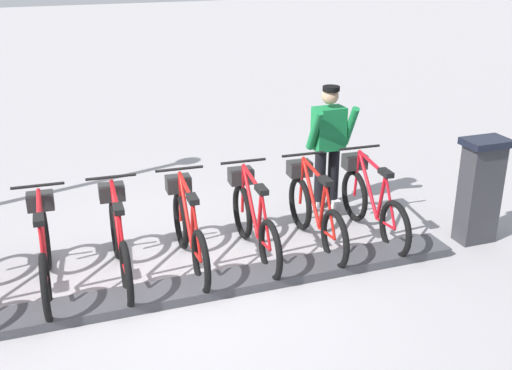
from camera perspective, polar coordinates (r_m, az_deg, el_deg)
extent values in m
plane|color=#AAA6A9|center=(6.65, -6.16, -9.74)|extent=(60.00, 60.00, 0.00)
cube|color=#47474C|center=(6.62, -6.18, -9.37)|extent=(0.44, 6.10, 0.10)
cube|color=#38383D|center=(7.91, 19.45, -0.78)|extent=(0.28, 0.44, 1.20)
cube|color=#194C8C|center=(7.89, 19.10, 1.95)|extent=(0.03, 0.30, 0.40)
cube|color=black|center=(7.70, 20.04, 3.63)|extent=(0.36, 0.52, 0.08)
torus|color=black|center=(7.36, 12.41, -3.92)|extent=(0.67, 0.09, 0.67)
torus|color=black|center=(8.21, 8.85, -0.94)|extent=(0.67, 0.09, 0.67)
cylinder|color=red|center=(7.82, 10.05, 0.04)|extent=(0.60, 0.07, 0.70)
cylinder|color=red|center=(7.55, 11.21, -1.12)|extent=(0.16, 0.05, 0.61)
cylinder|color=red|center=(7.67, 10.40, 1.97)|extent=(0.69, 0.07, 0.11)
cylinder|color=red|center=(7.54, 11.60, -3.45)|extent=(0.43, 0.05, 0.09)
cylinder|color=red|center=(7.37, 12.00, -1.52)|extent=(0.33, 0.04, 0.56)
cylinder|color=red|center=(8.07, 9.06, 1.00)|extent=(0.10, 0.04, 0.62)
cube|color=black|center=(7.39, 11.61, 1.08)|extent=(0.22, 0.11, 0.06)
cylinder|color=black|center=(7.93, 9.31, 3.35)|extent=(0.05, 0.54, 0.03)
cube|color=#2D2D2D|center=(8.09, 8.87, 2.10)|extent=(0.21, 0.29, 0.18)
torus|color=black|center=(7.02, 7.11, -4.88)|extent=(0.67, 0.09, 0.67)
torus|color=black|center=(7.89, 3.99, -1.66)|extent=(0.67, 0.09, 0.67)
cylinder|color=red|center=(7.49, 4.99, -0.67)|extent=(0.60, 0.07, 0.70)
cylinder|color=red|center=(7.22, 6.01, -1.91)|extent=(0.16, 0.05, 0.61)
cylinder|color=red|center=(7.33, 5.24, 1.33)|extent=(0.69, 0.07, 0.11)
cylinder|color=red|center=(7.20, 6.40, -4.36)|extent=(0.43, 0.05, 0.09)
cylinder|color=red|center=(7.03, 6.70, -2.37)|extent=(0.33, 0.04, 0.56)
cylinder|color=red|center=(7.75, 4.12, 0.35)|extent=(0.10, 0.04, 0.62)
cube|color=black|center=(7.04, 6.30, 0.36)|extent=(0.22, 0.11, 0.06)
cylinder|color=black|center=(7.60, 4.28, 2.78)|extent=(0.05, 0.54, 0.03)
cube|color=#2D2D2D|center=(7.77, 3.94, 1.50)|extent=(0.21, 0.29, 0.18)
torus|color=black|center=(6.74, 1.29, -5.89)|extent=(0.67, 0.09, 0.67)
torus|color=black|center=(7.64, -1.24, -2.42)|extent=(0.67, 0.09, 0.67)
cylinder|color=red|center=(7.23, -0.49, -1.44)|extent=(0.60, 0.07, 0.70)
cylinder|color=red|center=(6.94, 0.34, -2.77)|extent=(0.16, 0.05, 0.61)
cylinder|color=red|center=(7.06, -0.36, 0.61)|extent=(0.69, 0.07, 0.11)
cylinder|color=red|center=(6.93, 0.73, -5.31)|extent=(0.43, 0.05, 0.09)
cylinder|color=red|center=(6.75, 0.90, -3.26)|extent=(0.33, 0.04, 0.56)
cylinder|color=red|center=(7.49, -1.19, -0.36)|extent=(0.10, 0.04, 0.62)
cube|color=black|center=(6.76, 0.50, -0.42)|extent=(0.22, 0.11, 0.06)
cylinder|color=black|center=(7.34, -1.15, 2.15)|extent=(0.05, 0.54, 0.03)
cube|color=#2D2D2D|center=(7.52, -1.38, 0.83)|extent=(0.21, 0.29, 0.18)
torus|color=black|center=(6.54, -4.97, -6.90)|extent=(0.67, 0.09, 0.67)
torus|color=black|center=(7.46, -6.78, -3.20)|extent=(0.67, 0.09, 0.67)
cylinder|color=red|center=(7.04, -6.33, -2.25)|extent=(0.60, 0.07, 0.70)
cylinder|color=red|center=(6.75, -5.73, -3.65)|extent=(0.16, 0.05, 0.61)
cylinder|color=red|center=(6.87, -6.33, -0.15)|extent=(0.69, 0.07, 0.11)
cylinder|color=red|center=(6.73, -5.37, -6.28)|extent=(0.43, 0.05, 0.09)
cylinder|color=red|center=(6.55, -5.35, -4.19)|extent=(0.33, 0.04, 0.56)
cylinder|color=red|center=(7.31, -6.84, -1.10)|extent=(0.10, 0.04, 0.62)
cube|color=black|center=(6.56, -5.73, -1.25)|extent=(0.22, 0.11, 0.06)
cylinder|color=black|center=(7.15, -6.91, 1.45)|extent=(0.05, 0.54, 0.03)
cube|color=#2D2D2D|center=(7.33, -7.00, 0.12)|extent=(0.21, 0.29, 0.18)
torus|color=black|center=(6.42, -11.58, -7.87)|extent=(0.67, 0.09, 0.67)
torus|color=black|center=(7.35, -12.54, -3.98)|extent=(0.67, 0.09, 0.67)
cylinder|color=red|center=(6.92, -12.44, -3.06)|extent=(0.60, 0.07, 0.70)
cylinder|color=red|center=(6.63, -12.11, -4.53)|extent=(0.16, 0.05, 0.61)
cylinder|color=red|center=(6.75, -12.59, -0.95)|extent=(0.69, 0.07, 0.11)
cylinder|color=red|center=(6.62, -11.78, -7.21)|extent=(0.43, 0.05, 0.09)
cylinder|color=red|center=(6.43, -11.92, -5.11)|extent=(0.33, 0.04, 0.56)
cylinder|color=red|center=(7.20, -12.71, -1.87)|extent=(0.10, 0.04, 0.62)
cube|color=black|center=(6.44, -12.27, -2.11)|extent=(0.22, 0.11, 0.06)
cylinder|color=black|center=(7.04, -12.92, 0.71)|extent=(0.05, 0.54, 0.03)
cube|color=#2D2D2D|center=(7.22, -12.86, -0.63)|extent=(0.21, 0.29, 0.18)
torus|color=black|center=(6.39, -18.37, -8.76)|extent=(0.67, 0.09, 0.67)
torus|color=black|center=(7.32, -18.43, -4.73)|extent=(0.67, 0.09, 0.67)
cylinder|color=red|center=(6.89, -18.68, -3.86)|extent=(0.60, 0.07, 0.70)
cylinder|color=red|center=(6.60, -18.64, -5.37)|extent=(0.16, 0.05, 0.61)
cylinder|color=red|center=(6.72, -18.98, -1.76)|extent=(0.69, 0.07, 0.11)
cylinder|color=red|center=(6.59, -18.35, -8.06)|extent=(0.43, 0.05, 0.09)
cylinder|color=red|center=(6.39, -18.66, -5.98)|extent=(0.33, 0.04, 0.56)
cylinder|color=red|center=(7.17, -18.71, -2.63)|extent=(0.10, 0.04, 0.62)
cube|color=black|center=(6.41, -18.99, -2.96)|extent=(0.22, 0.11, 0.06)
cylinder|color=black|center=(7.01, -19.06, -0.06)|extent=(0.05, 0.54, 0.03)
cube|color=#2D2D2D|center=(7.19, -18.84, -1.38)|extent=(0.21, 0.29, 0.18)
cube|color=white|center=(8.67, 7.10, -1.61)|extent=(0.26, 0.12, 0.10)
cube|color=white|center=(8.67, 5.44, -1.54)|extent=(0.26, 0.12, 0.10)
cylinder|color=black|center=(8.58, 6.96, 0.86)|extent=(0.15, 0.15, 0.82)
cylinder|color=black|center=(8.49, 5.78, 0.68)|extent=(0.15, 0.15, 0.82)
cube|color=#1B8745|center=(8.32, 6.56, 5.09)|extent=(0.28, 0.41, 0.56)
cylinder|color=#1B8745|center=(8.35, 8.47, 5.26)|extent=(0.34, 0.11, 0.57)
cylinder|color=#1B8745|center=(8.11, 5.28, 4.91)|extent=(0.34, 0.11, 0.57)
sphere|color=tan|center=(8.21, 6.69, 7.97)|extent=(0.22, 0.22, 0.22)
cylinder|color=black|center=(8.17, 6.79, 8.62)|extent=(0.22, 0.22, 0.06)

